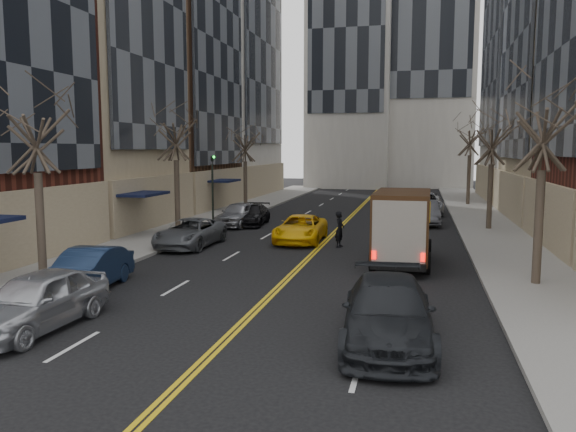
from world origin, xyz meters
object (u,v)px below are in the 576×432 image
at_px(observer_sedan, 388,312).
at_px(taxi, 301,229).
at_px(ups_truck, 403,228).
at_px(pedestrian, 340,229).

bearing_deg(observer_sedan, taxi, 106.22).
relative_size(ups_truck, pedestrian, 3.25).
relative_size(ups_truck, observer_sedan, 1.03).
bearing_deg(pedestrian, taxi, 70.99).
height_order(observer_sedan, pedestrian, pedestrian).
height_order(ups_truck, pedestrian, ups_truck).
bearing_deg(taxi, pedestrian, -27.99).
bearing_deg(taxi, ups_truck, -43.43).
xyz_separation_m(ups_truck, observer_sedan, (-0.06, -9.76, -0.78)).
distance_m(taxi, pedestrian, 2.48).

